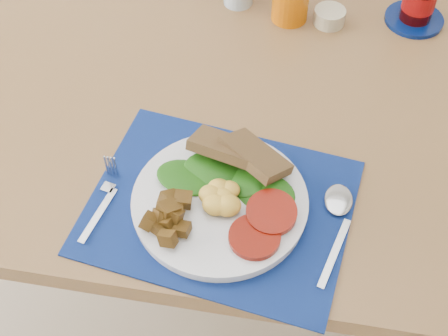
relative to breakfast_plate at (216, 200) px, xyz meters
The scene contains 7 objects.
table 0.32m from the breakfast_plate, 107.24° to the left, with size 1.40×0.90×0.75m.
placemat 0.02m from the breakfast_plate, 35.68° to the left, with size 0.42×0.33×0.00m, color black.
breakfast_plate is the anchor object (origin of this frame).
fork 0.19m from the breakfast_plate, behind, with size 0.03×0.16×0.00m.
spoon 0.20m from the breakfast_plate, ahead, with size 0.05×0.20×0.01m.
ramekin 0.53m from the breakfast_plate, 73.75° to the left, with size 0.07×0.07×0.03m, color #BBAE89.
jam_on_saucer 0.64m from the breakfast_plate, 59.23° to the left, with size 0.12×0.12×0.11m.
Camera 1 is at (0.20, -0.66, 1.59)m, focal length 50.00 mm.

